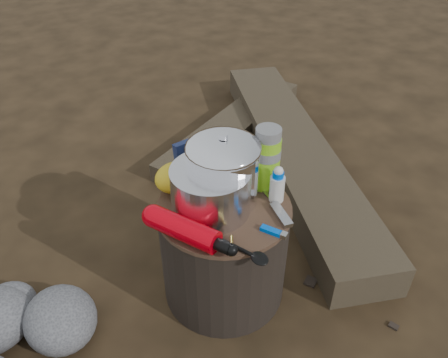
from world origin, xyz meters
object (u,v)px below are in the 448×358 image
stump (224,250)px  camping_pot (223,169)px  travel_mug (230,160)px  thermos (267,158)px  fuel_bottle (184,229)px  log_main (294,153)px

stump → camping_pot: size_ratio=1.88×
stump → travel_mug: (0.11, 0.13, 0.24)m
stump → travel_mug: bearing=49.7°
thermos → camping_pot: bearing=171.8°
stump → fuel_bottle: (-0.17, -0.05, 0.22)m
camping_pot → travel_mug: size_ratio=2.03×
fuel_bottle → thermos: bearing=-14.1°
fuel_bottle → thermos: (0.33, 0.07, 0.07)m
thermos → travel_mug: thermos is taller
log_main → camping_pot: 0.88m
stump → log_main: size_ratio=0.25×
fuel_bottle → travel_mug: 0.33m
stump → travel_mug: 0.30m
log_main → travel_mug: size_ratio=15.52×
log_main → thermos: thermos is taller
stump → log_main: stump is taller
camping_pot → thermos: (0.15, -0.02, -0.01)m
travel_mug → camping_pot: bearing=-133.6°
log_main → fuel_bottle: fuel_bottle is taller
log_main → fuel_bottle: bearing=-127.8°
log_main → travel_mug: travel_mug is taller
stump → camping_pot: bearing=59.5°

